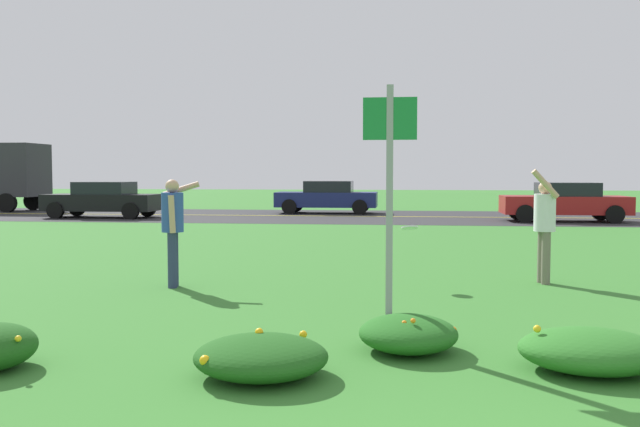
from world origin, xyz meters
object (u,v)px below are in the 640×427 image
at_px(car_red_center_left, 565,202).
at_px(car_navy_center_right, 327,197).
at_px(sign_post_near_path, 390,188).
at_px(car_black_rightmost, 103,199).
at_px(person_catcher_white_shirt, 544,222).
at_px(person_thrower_blue_shirt, 173,223).
at_px(frisbee_white, 410,228).

distance_m(car_red_center_left, car_navy_center_right, 10.24).
height_order(car_red_center_left, car_navy_center_right, same).
height_order(sign_post_near_path, car_navy_center_right, sign_post_near_path).
bearing_deg(car_black_rightmost, person_catcher_white_shirt, -45.86).
bearing_deg(sign_post_near_path, car_navy_center_right, 98.16).
bearing_deg(car_red_center_left, person_thrower_blue_shirt, -120.86).
distance_m(person_thrower_blue_shirt, frisbee_white, 3.71).
bearing_deg(person_thrower_blue_shirt, car_black_rightmost, 118.25).
relative_size(car_red_center_left, car_black_rightmost, 1.00).
xyz_separation_m(person_thrower_blue_shirt, car_navy_center_right, (0.12, 20.03, -0.27)).
xyz_separation_m(person_thrower_blue_shirt, person_catcher_white_shirt, (5.83, 1.08, -0.02)).
relative_size(sign_post_near_path, car_navy_center_right, 0.60).
relative_size(frisbee_white, car_black_rightmost, 0.06).
bearing_deg(person_catcher_white_shirt, frisbee_white, -166.92).
relative_size(person_thrower_blue_shirt, car_red_center_left, 0.37).
distance_m(person_catcher_white_shirt, car_black_rightmost, 20.62).
height_order(person_catcher_white_shirt, car_navy_center_right, person_catcher_white_shirt).
xyz_separation_m(car_navy_center_right, car_black_rightmost, (-8.65, -4.15, 0.00)).
height_order(person_thrower_blue_shirt, person_catcher_white_shirt, person_catcher_white_shirt).
height_order(person_catcher_white_shirt, frisbee_white, person_catcher_white_shirt).
bearing_deg(car_navy_center_right, car_red_center_left, -23.90).
relative_size(person_catcher_white_shirt, car_navy_center_right, 0.41).
relative_size(person_catcher_white_shirt, car_red_center_left, 0.41).
relative_size(person_thrower_blue_shirt, car_navy_center_right, 0.37).
xyz_separation_m(person_thrower_blue_shirt, frisbee_white, (3.67, 0.58, -0.09)).
relative_size(car_navy_center_right, car_black_rightmost, 1.00).
bearing_deg(person_catcher_white_shirt, sign_post_near_path, -120.24).
distance_m(person_catcher_white_shirt, frisbee_white, 2.22).
xyz_separation_m(person_catcher_white_shirt, frisbee_white, (-2.16, -0.50, -0.07)).
xyz_separation_m(person_catcher_white_shirt, car_red_center_left, (3.66, 14.80, -0.26)).
relative_size(sign_post_near_path, frisbee_white, 9.92).
bearing_deg(car_black_rightmost, sign_post_near_path, -57.68).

